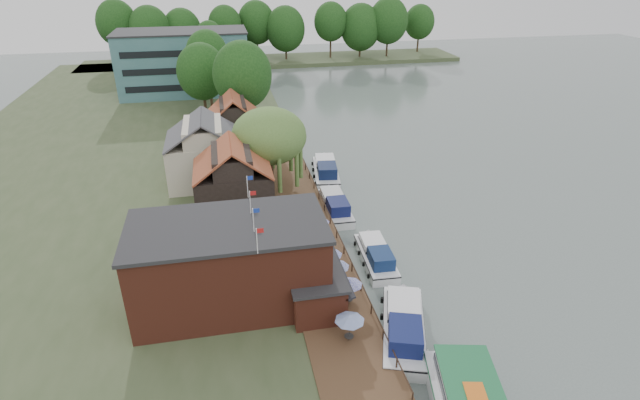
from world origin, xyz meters
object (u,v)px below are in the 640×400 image
cottage_c (234,125)px  umbrella_2 (336,273)px  hotel_block (184,62)px  cruiser_1 (376,253)px  pub (255,261)px  willow (270,152)px  cottage_b (205,150)px  cruiser_2 (335,203)px  umbrella_5 (320,228)px  umbrella_0 (349,327)px  cottage_a (233,180)px  umbrella_3 (331,261)px  cruiser_3 (326,168)px  umbrella_4 (318,238)px  umbrella_1 (349,291)px  cruiser_0 (404,323)px  swan (427,357)px

cottage_c → umbrella_2: cottage_c is taller
hotel_block → cottage_c: bearing=-77.8°
hotel_block → cruiser_1: hotel_block is taller
pub → willow: bearing=80.1°
cottage_b → cruiser_2: (14.19, -9.63, -4.05)m
cottage_c → umbrella_5: cottage_c is taller
cottage_b → umbrella_0: 33.31m
cottage_a → umbrella_3: bearing=-58.5°
umbrella_5 → pub: bearing=-130.2°
cottage_b → willow: willow is taller
umbrella_3 → umbrella_5: (0.23, 5.97, 0.00)m
pub → umbrella_2: (6.85, 0.37, -2.36)m
hotel_block → cottage_b: (4.00, -46.00, -1.90)m
pub → cottage_b: cottage_b is taller
pub → cruiser_2: bearing=56.4°
cottage_b → cruiser_3: bearing=1.4°
hotel_block → umbrella_4: 66.43m
willow → umbrella_4: 14.51m
cottage_b → umbrella_5: size_ratio=4.04×
umbrella_1 → cruiser_2: 17.96m
cottage_a → cottage_b: (-3.00, 10.00, 0.00)m
cottage_b → hotel_block: bearing=95.0°
umbrella_3 → cruiser_0: bearing=-64.1°
cottage_a → umbrella_5: bearing=-40.0°
umbrella_2 → cruiser_0: size_ratio=0.22×
willow → umbrella_4: (2.91, -13.66, -3.93)m
pub → swan: pub is taller
cottage_b → cruiser_0: bearing=-64.4°
umbrella_4 → cruiser_0: size_ratio=0.22×
umbrella_3 → umbrella_1: bearing=-84.0°
cottage_a → cruiser_2: bearing=1.9°
cottage_b → cruiser_0: size_ratio=0.89×
cottage_a → umbrella_1: (8.26, -17.32, -2.96)m
cottage_c → umbrella_3: size_ratio=3.58×
umbrella_2 → cottage_a: bearing=118.2°
umbrella_5 → cruiser_3: 17.67m
umbrella_0 → cruiser_3: bearing=80.9°
umbrella_0 → umbrella_2: bearing=84.7°
cottage_a → cottage_c: (1.00, 19.00, 0.00)m
cottage_a → cruiser_0: size_ratio=0.80×
hotel_block → cottage_b: 46.21m
cottage_a → cruiser_1: bearing=-39.5°
umbrella_2 → cruiser_2: 15.40m
umbrella_2 → umbrella_1: bearing=-81.2°
cruiser_3 → swan: bearing=-81.8°
umbrella_3 → cruiser_3: umbrella_3 is taller
cruiser_1 → cruiser_2: size_ratio=0.94×
umbrella_1 → willow: bearing=99.6°
umbrella_1 → pub: bearing=162.3°
pub → umbrella_4: bearing=44.7°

